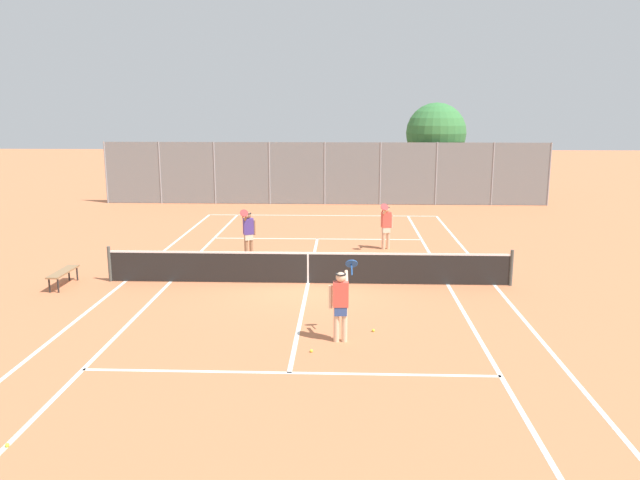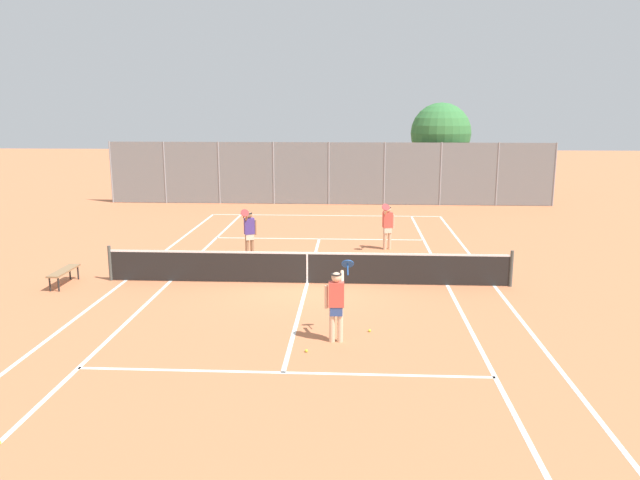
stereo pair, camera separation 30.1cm
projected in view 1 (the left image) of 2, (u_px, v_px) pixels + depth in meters
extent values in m
plane|color=#C67047|center=(308.00, 283.00, 18.52)|extent=(120.00, 120.00, 0.00)
cube|color=silver|center=(322.00, 215.00, 30.15)|extent=(11.00, 0.10, 0.01)
cube|color=silver|center=(126.00, 281.00, 18.73)|extent=(0.10, 23.80, 0.01)
cube|color=silver|center=(495.00, 285.00, 18.31)|extent=(0.10, 23.80, 0.01)
cube|color=silver|center=(171.00, 282.00, 18.68)|extent=(0.10, 23.80, 0.01)
cube|color=silver|center=(448.00, 285.00, 18.36)|extent=(0.10, 23.80, 0.01)
cube|color=silver|center=(289.00, 373.00, 12.26)|extent=(8.26, 0.10, 0.01)
cube|color=silver|center=(317.00, 239.00, 24.77)|extent=(8.26, 0.10, 0.01)
cube|color=silver|center=(308.00, 283.00, 18.52)|extent=(0.10, 12.80, 0.01)
cylinder|color=#474C47|center=(110.00, 264.00, 18.63)|extent=(0.10, 0.10, 1.07)
cylinder|color=#474C47|center=(511.00, 268.00, 18.18)|extent=(0.10, 0.10, 1.07)
cube|color=black|center=(308.00, 268.00, 18.42)|extent=(11.90, 0.02, 0.89)
cube|color=white|center=(308.00, 253.00, 18.33)|extent=(11.90, 0.03, 0.06)
cube|color=white|center=(308.00, 269.00, 18.43)|extent=(0.05, 0.03, 0.89)
cylinder|color=beige|center=(336.00, 324.00, 13.83)|extent=(0.13, 0.13, 0.82)
cylinder|color=beige|center=(344.00, 324.00, 13.83)|extent=(0.13, 0.13, 0.82)
cube|color=#334C8C|center=(341.00, 310.00, 13.76)|extent=(0.29, 0.19, 0.24)
cube|color=#D84C3F|center=(341.00, 294.00, 13.69)|extent=(0.35, 0.21, 0.56)
sphere|color=beige|center=(341.00, 277.00, 13.60)|extent=(0.22, 0.22, 0.22)
cylinder|color=black|center=(341.00, 274.00, 13.59)|extent=(0.23, 0.23, 0.02)
cylinder|color=beige|center=(331.00, 297.00, 13.70)|extent=(0.08, 0.08, 0.52)
cylinder|color=beige|center=(346.00, 280.00, 13.76)|extent=(0.10, 0.46, 0.35)
cylinder|color=#1E4C99|center=(352.00, 270.00, 13.98)|extent=(0.04, 0.25, 0.22)
cylinder|color=#1E4C99|center=(352.00, 264.00, 14.08)|extent=(0.29, 0.21, 0.23)
cylinder|color=#936B4C|center=(251.00, 246.00, 21.68)|extent=(0.13, 0.13, 0.82)
cylinder|color=#936B4C|center=(246.00, 246.00, 21.62)|extent=(0.13, 0.13, 0.82)
cube|color=beige|center=(249.00, 237.00, 21.58)|extent=(0.33, 0.27, 0.24)
cube|color=#4C388C|center=(248.00, 226.00, 21.51)|extent=(0.39, 0.32, 0.56)
sphere|color=#936B4C|center=(248.00, 215.00, 21.42)|extent=(0.22, 0.22, 0.22)
cylinder|color=black|center=(248.00, 213.00, 21.41)|extent=(0.23, 0.23, 0.02)
cylinder|color=#936B4C|center=(255.00, 228.00, 21.59)|extent=(0.08, 0.08, 0.52)
cylinder|color=#936B4C|center=(245.00, 219.00, 21.27)|extent=(0.25, 0.45, 0.35)
cylinder|color=maroon|center=(243.00, 216.00, 20.96)|extent=(0.13, 0.24, 0.22)
cylinder|color=maroon|center=(244.00, 213.00, 20.82)|extent=(0.33, 0.29, 0.23)
cylinder|color=#D8A884|center=(388.00, 238.00, 22.94)|extent=(0.13, 0.13, 0.82)
cylinder|color=#D8A884|center=(383.00, 238.00, 22.89)|extent=(0.13, 0.13, 0.82)
cube|color=beige|center=(386.00, 229.00, 22.85)|extent=(0.32, 0.25, 0.24)
cube|color=#D84C3F|center=(386.00, 220.00, 22.77)|extent=(0.38, 0.28, 0.56)
sphere|color=#D8A884|center=(386.00, 209.00, 22.69)|extent=(0.22, 0.22, 0.22)
cylinder|color=black|center=(386.00, 207.00, 22.68)|extent=(0.23, 0.23, 0.02)
cylinder|color=#D8A884|center=(392.00, 221.00, 22.83)|extent=(0.08, 0.08, 0.52)
cylinder|color=#D8A884|center=(384.00, 213.00, 22.55)|extent=(0.20, 0.46, 0.35)
cylinder|color=maroon|center=(383.00, 210.00, 22.24)|extent=(0.10, 0.25, 0.22)
cylinder|color=maroon|center=(385.00, 207.00, 22.10)|extent=(0.32, 0.27, 0.23)
sphere|color=#D1DB33|center=(373.00, 330.00, 14.51)|extent=(0.07, 0.07, 0.07)
sphere|color=#D1DB33|center=(7.00, 445.00, 9.58)|extent=(0.07, 0.07, 0.07)
sphere|color=#D1DB33|center=(311.00, 351.00, 13.29)|extent=(0.07, 0.07, 0.07)
cube|color=olive|center=(63.00, 272.00, 18.12)|extent=(0.36, 1.50, 0.05)
cylinder|color=#262626|center=(77.00, 274.00, 18.79)|extent=(0.05, 0.05, 0.41)
cylinder|color=#262626|center=(58.00, 286.00, 17.54)|extent=(0.05, 0.05, 0.41)
cylinder|color=#262626|center=(69.00, 274.00, 18.80)|extent=(0.05, 0.05, 0.41)
cylinder|color=#262626|center=(49.00, 285.00, 17.55)|extent=(0.05, 0.05, 0.41)
cylinder|color=gray|center=(106.00, 172.00, 33.76)|extent=(0.08, 0.08, 3.34)
cylinder|color=gray|center=(160.00, 173.00, 33.65)|extent=(0.08, 0.08, 3.34)
cylinder|color=gray|center=(215.00, 173.00, 33.54)|extent=(0.08, 0.08, 3.34)
cylinder|color=gray|center=(269.00, 173.00, 33.42)|extent=(0.08, 0.08, 3.34)
cylinder|color=gray|center=(325.00, 173.00, 33.31)|extent=(0.08, 0.08, 3.34)
cylinder|color=gray|center=(380.00, 174.00, 33.20)|extent=(0.08, 0.08, 3.34)
cylinder|color=gray|center=(436.00, 174.00, 33.08)|extent=(0.08, 0.08, 3.34)
cylinder|color=gray|center=(493.00, 174.00, 32.97)|extent=(0.08, 0.08, 3.34)
cylinder|color=gray|center=(549.00, 174.00, 32.86)|extent=(0.08, 0.08, 3.34)
cube|color=slate|center=(325.00, 173.00, 33.31)|extent=(23.75, 0.02, 3.30)
cylinder|color=brown|center=(434.00, 177.00, 35.23)|extent=(0.21, 0.21, 2.56)
sphere|color=#387A3D|center=(436.00, 133.00, 34.72)|extent=(3.33, 3.33, 3.33)
sphere|color=#387A3D|center=(427.00, 140.00, 35.15)|extent=(1.97, 1.97, 1.97)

